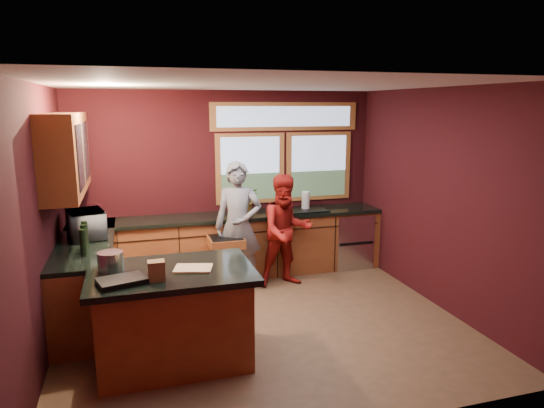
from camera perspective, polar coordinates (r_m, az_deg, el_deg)
name	(u,v)px	position (r m, az deg, el deg)	size (l,w,h in m)	color
floor	(264,324)	(5.78, -0.99, -13.88)	(4.50, 4.50, 0.00)	brown
room_shell	(204,168)	(5.46, -8.04, 4.24)	(4.52, 4.02, 2.71)	black
back_counter	(246,244)	(7.20, -3.09, -4.75)	(4.50, 0.64, 0.93)	brown
left_counter	(87,278)	(6.25, -20.92, -8.08)	(0.64, 2.30, 0.93)	brown
island	(173,315)	(4.92, -11.52, -12.73)	(1.55, 1.05, 0.95)	brown
person_grey	(238,226)	(6.57, -3.99, -2.63)	(0.64, 0.42, 1.75)	slate
person_red	(286,231)	(6.70, 1.67, -3.16)	(0.76, 0.59, 1.57)	maroon
microwave	(87,224)	(6.19, -20.98, -2.23)	(0.58, 0.39, 0.32)	#999999
potted_plant	(246,200)	(7.11, -3.02, 0.42)	(0.33, 0.29, 0.37)	#999999
paper_towel	(306,201)	(7.33, 3.98, 0.39)	(0.12, 0.12, 0.28)	silver
cutting_board	(193,268)	(4.72, -9.26, -7.49)	(0.35, 0.25, 0.02)	tan
stock_pot	(111,261)	(4.86, -18.46, -6.39)	(0.24, 0.24, 0.18)	#B2B2B7
paper_bag	(156,271)	(4.48, -13.44, -7.64)	(0.15, 0.12, 0.18)	brown
black_tray	(122,281)	(4.50, -17.26, -8.64)	(0.40, 0.28, 0.05)	black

